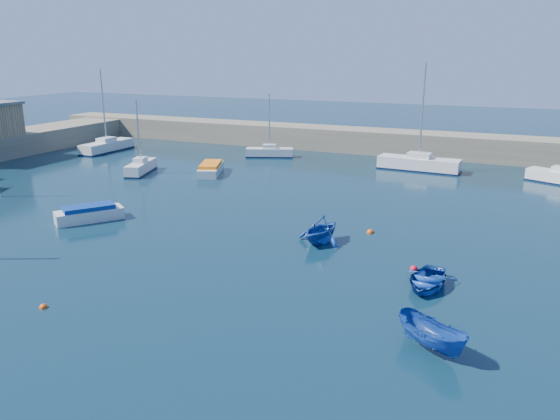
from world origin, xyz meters
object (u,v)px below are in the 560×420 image
at_px(sailboat_4, 107,146).
at_px(dinghy_left, 321,229).
at_px(sailboat_5, 270,152).
at_px(motorboat_2, 211,169).
at_px(sailboat_3, 141,167).
at_px(sailboat_6, 419,163).
at_px(motorboat_1, 89,213).
at_px(dinghy_center, 427,280).
at_px(dinghy_right, 432,336).

relative_size(sailboat_4, dinghy_left, 2.85).
bearing_deg(sailboat_5, motorboat_2, 149.82).
distance_m(sailboat_4, motorboat_2, 18.40).
relative_size(sailboat_3, sailboat_6, 0.68).
distance_m(sailboat_6, motorboat_1, 31.74).
xyz_separation_m(dinghy_center, dinghy_left, (-7.03, 4.10, 0.50)).
distance_m(sailboat_4, motorboat_1, 28.44).
xyz_separation_m(sailboat_4, sailboat_6, (35.53, 3.84, 0.05)).
distance_m(sailboat_3, sailboat_5, 14.85).
bearing_deg(dinghy_center, dinghy_left, 154.93).
distance_m(sailboat_4, dinghy_left, 39.42).
bearing_deg(dinghy_left, motorboat_2, 153.19).
relative_size(dinghy_center, dinghy_right, 1.08).
relative_size(motorboat_2, dinghy_left, 1.63).
bearing_deg(dinghy_left, sailboat_3, 166.84).
xyz_separation_m(sailboat_5, dinghy_right, (22.89, -34.75, 0.09)).
bearing_deg(dinghy_left, motorboat_1, -157.84).
bearing_deg(dinghy_right, dinghy_center, 44.71).
distance_m(motorboat_1, motorboat_2, 16.61).
bearing_deg(sailboat_3, dinghy_center, -45.73).
xyz_separation_m(motorboat_1, dinghy_right, (24.39, -8.07, 0.13)).
bearing_deg(sailboat_6, motorboat_2, 121.39).
height_order(sailboat_3, sailboat_6, sailboat_6).
bearing_deg(sailboat_6, sailboat_5, 91.70).
relative_size(motorboat_1, dinghy_right, 1.35).
bearing_deg(sailboat_4, sailboat_6, 7.35).
height_order(sailboat_3, dinghy_center, sailboat_3).
distance_m(motorboat_2, dinghy_right, 34.77).
distance_m(sailboat_3, sailboat_6, 27.18).
height_order(sailboat_6, motorboat_1, sailboat_6).
xyz_separation_m(dinghy_center, dinghy_right, (1.13, -6.05, 0.27)).
xyz_separation_m(motorboat_2, dinghy_right, (24.49, -24.67, 0.15)).
relative_size(sailboat_6, dinghy_center, 2.87).
bearing_deg(dinghy_right, sailboat_5, 67.47).
distance_m(sailboat_5, sailboat_6, 16.45).
bearing_deg(motorboat_2, dinghy_right, -66.61).
relative_size(sailboat_4, dinghy_center, 2.64).
bearing_deg(sailboat_6, dinghy_center, -165.91).
bearing_deg(sailboat_6, motorboat_1, 149.01).
xyz_separation_m(sailboat_4, dinghy_center, (40.84, -24.37, -0.27)).
relative_size(sailboat_3, sailboat_5, 1.01).
distance_m(dinghy_center, dinghy_right, 6.16).
xyz_separation_m(sailboat_3, sailboat_5, (7.90, 12.57, -0.04)).
bearing_deg(dinghy_center, sailboat_4, 154.33).
relative_size(sailboat_4, motorboat_2, 1.75).
height_order(sailboat_4, sailboat_5, sailboat_4).
height_order(sailboat_5, motorboat_1, sailboat_5).
xyz_separation_m(sailboat_4, dinghy_left, (33.81, -20.27, 0.23)).
relative_size(dinghy_left, dinghy_right, 1.00).
xyz_separation_m(sailboat_5, motorboat_1, (-1.49, -26.68, -0.05)).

